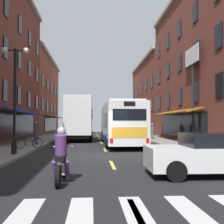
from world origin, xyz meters
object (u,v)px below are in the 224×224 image
object	(u,v)px
pedestrian_mid	(149,130)
pedestrian_near	(37,132)
sedan_near	(84,131)
street_lamp_twin	(15,95)
bicycle_near	(29,143)
sedan_mid	(218,154)
pedestrian_rear	(181,132)
box_truck	(80,119)
motorcycle_rider	(61,159)
transit_bus	(120,123)
billboard_sign	(193,68)
pedestrian_far	(152,131)

from	to	relation	value
pedestrian_mid	pedestrian_near	bearing A→B (deg)	-34.64
sedan_near	pedestrian_near	size ratio (longest dim) A/B	2.48
sedan_near	street_lamp_twin	world-z (taller)	street_lamp_twin
bicycle_near	pedestrian_mid	xyz separation A→B (m)	(10.23, 11.55, 0.47)
bicycle_near	pedestrian_near	xyz separation A→B (m)	(-0.14, 3.28, 0.55)
sedan_mid	pedestrian_rear	xyz separation A→B (m)	(3.50, 14.41, 0.25)
sedan_near	sedan_mid	size ratio (longest dim) A/B	0.90
box_truck	motorcycle_rider	xyz separation A→B (m)	(0.25, -19.01, -1.41)
pedestrian_near	motorcycle_rider	bearing A→B (deg)	164.13
box_truck	pedestrian_mid	distance (m)	7.84
transit_bus	street_lamp_twin	distance (m)	9.93
pedestrian_mid	bicycle_near	bearing A→B (deg)	-24.76
pedestrian_near	pedestrian_rear	world-z (taller)	pedestrian_near
pedestrian_near	pedestrian_rear	xyz separation A→B (m)	(11.88, 2.00, -0.06)
billboard_sign	pedestrian_rear	xyz separation A→B (m)	(-0.19, 2.31, -5.07)
sedan_mid	pedestrian_mid	world-z (taller)	pedestrian_mid
pedestrian_far	billboard_sign	bearing A→B (deg)	83.26
bicycle_near	pedestrian_far	size ratio (longest dim) A/B	1.06
billboard_sign	motorcycle_rider	world-z (taller)	billboard_sign
pedestrian_rear	street_lamp_twin	xyz separation A→B (m)	(-11.79, -8.58, 2.26)
billboard_sign	street_lamp_twin	distance (m)	13.81
pedestrian_mid	street_lamp_twin	xyz separation A→B (m)	(-10.28, -14.86, 2.28)
sedan_mid	motorcycle_rider	size ratio (longest dim) A/B	2.29
box_truck	pedestrian_far	distance (m)	7.26
transit_bus	pedestrian_mid	distance (m)	8.39
sedan_near	pedestrian_near	xyz separation A→B (m)	(-3.08, -17.07, 0.37)
pedestrian_mid	transit_bus	bearing A→B (deg)	-11.43
sedan_mid	bicycle_near	distance (m)	12.31
sedan_near	sedan_mid	xyz separation A→B (m)	(5.30, -29.48, 0.06)
bicycle_near	pedestrian_mid	bearing A→B (deg)	48.47
box_truck	pedestrian_far	size ratio (longest dim) A/B	4.93
transit_bus	sedan_mid	distance (m)	13.50
bicycle_near	pedestrian_near	bearing A→B (deg)	92.39
transit_bus	street_lamp_twin	bearing A→B (deg)	-130.18
bicycle_near	transit_bus	bearing A→B (deg)	33.69
billboard_sign	sedan_near	xyz separation A→B (m)	(-8.99, 17.38, -5.37)
pedestrian_near	pedestrian_mid	world-z (taller)	pedestrian_near
billboard_sign	transit_bus	world-z (taller)	billboard_sign
transit_bus	motorcycle_rider	world-z (taller)	transit_bus
pedestrian_mid	sedan_near	bearing A→B (deg)	-123.60
sedan_mid	street_lamp_twin	bearing A→B (deg)	144.90
box_truck	sedan_near	distance (m)	11.27
bicycle_near	pedestrian_near	distance (m)	3.33
pedestrian_near	pedestrian_rear	distance (m)	12.05
sedan_mid	pedestrian_rear	distance (m)	14.83
bicycle_near	pedestrian_mid	world-z (taller)	pedestrian_mid
sedan_mid	pedestrian_near	bearing A→B (deg)	124.05
sedan_near	sedan_mid	bearing A→B (deg)	-79.80
bicycle_near	street_lamp_twin	world-z (taller)	street_lamp_twin
transit_bus	pedestrian_rear	xyz separation A→B (m)	(5.46, 1.09, -0.74)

